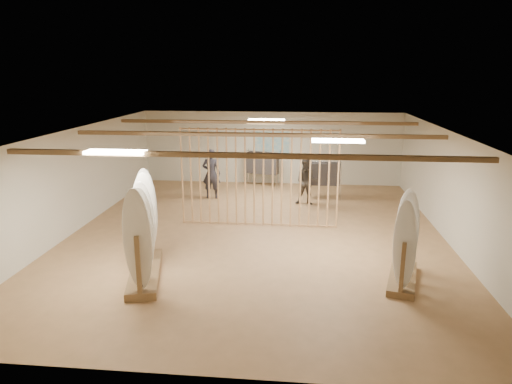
# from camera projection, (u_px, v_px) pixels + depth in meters

# --- Properties ---
(floor) EXTENTS (12.00, 12.00, 0.00)m
(floor) POSITION_uv_depth(u_px,v_px,m) (256.00, 235.00, 12.37)
(floor) COLOR tan
(floor) RESTS_ON ground
(ceiling) EXTENTS (12.00, 12.00, 0.00)m
(ceiling) POSITION_uv_depth(u_px,v_px,m) (256.00, 132.00, 11.66)
(ceiling) COLOR gray
(ceiling) RESTS_ON ground
(wall_back) EXTENTS (12.00, 0.00, 12.00)m
(wall_back) POSITION_uv_depth(u_px,v_px,m) (271.00, 148.00, 17.79)
(wall_back) COLOR silver
(wall_back) RESTS_ON ground
(wall_front) EXTENTS (12.00, 0.00, 12.00)m
(wall_front) POSITION_uv_depth(u_px,v_px,m) (213.00, 289.00, 6.24)
(wall_front) COLOR silver
(wall_front) RESTS_ON ground
(wall_left) EXTENTS (0.00, 12.00, 12.00)m
(wall_left) POSITION_uv_depth(u_px,v_px,m) (75.00, 180.00, 12.50)
(wall_left) COLOR silver
(wall_left) RESTS_ON ground
(wall_right) EXTENTS (0.00, 12.00, 12.00)m
(wall_right) POSITION_uv_depth(u_px,v_px,m) (452.00, 189.00, 11.54)
(wall_right) COLOR silver
(wall_right) RESTS_ON ground
(ceiling_slats) EXTENTS (9.50, 6.12, 0.10)m
(ceiling_slats) POSITION_uv_depth(u_px,v_px,m) (256.00, 135.00, 11.68)
(ceiling_slats) COLOR brown
(ceiling_slats) RESTS_ON ground
(light_panels) EXTENTS (1.20, 0.35, 0.06)m
(light_panels) POSITION_uv_depth(u_px,v_px,m) (256.00, 134.00, 11.67)
(light_panels) COLOR white
(light_panels) RESTS_ON ground
(bamboo_partition) EXTENTS (4.45, 0.05, 2.78)m
(bamboo_partition) POSITION_uv_depth(u_px,v_px,m) (259.00, 178.00, 12.79)
(bamboo_partition) COLOR tan
(bamboo_partition) RESTS_ON ground
(poster) EXTENTS (1.40, 0.03, 0.90)m
(poster) POSITION_uv_depth(u_px,v_px,m) (271.00, 143.00, 17.72)
(poster) COLOR teal
(poster) RESTS_ON ground
(rack_left) EXTENTS (1.16, 2.39, 2.20)m
(rack_left) POSITION_uv_depth(u_px,v_px,m) (143.00, 244.00, 9.67)
(rack_left) COLOR brown
(rack_left) RESTS_ON floor
(rack_right) EXTENTS (0.93, 1.74, 1.93)m
(rack_right) POSITION_uv_depth(u_px,v_px,m) (405.00, 253.00, 9.44)
(rack_right) COLOR brown
(rack_right) RESTS_ON floor
(clothing_rack_a) EXTENTS (1.26, 0.66, 1.40)m
(clothing_rack_a) POSITION_uv_depth(u_px,v_px,m) (262.00, 163.00, 17.36)
(clothing_rack_a) COLOR silver
(clothing_rack_a) RESTS_ON floor
(clothing_rack_b) EXTENTS (1.26, 0.35, 1.35)m
(clothing_rack_b) POSITION_uv_depth(u_px,v_px,m) (322.00, 174.00, 15.69)
(clothing_rack_b) COLOR silver
(clothing_rack_b) RESTS_ON floor
(shopper_a) EXTENTS (0.73, 0.51, 1.96)m
(shopper_a) POSITION_uv_depth(u_px,v_px,m) (211.00, 170.00, 15.75)
(shopper_a) COLOR #2C2B34
(shopper_a) RESTS_ON floor
(shopper_b) EXTENTS (0.89, 0.72, 1.76)m
(shopper_b) POSITION_uv_depth(u_px,v_px,m) (307.00, 179.00, 14.96)
(shopper_b) COLOR #3B352E
(shopper_b) RESTS_ON floor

